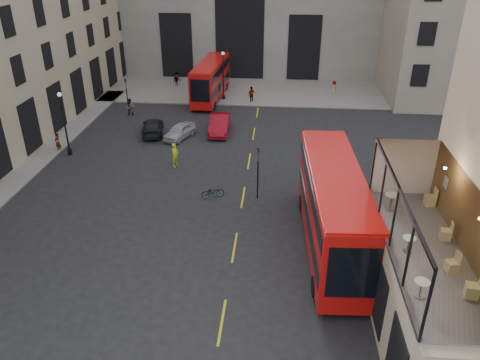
# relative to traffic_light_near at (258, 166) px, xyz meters

# --- Properties ---
(ground) EXTENTS (140.00, 140.00, 0.00)m
(ground) POSITION_rel_traffic_light_near_xyz_m (1.00, -12.00, -2.42)
(ground) COLOR black
(ground) RESTS_ON ground
(host_frontage) EXTENTS (3.00, 11.00, 4.50)m
(host_frontage) POSITION_rel_traffic_light_near_xyz_m (7.50, -12.00, -0.17)
(host_frontage) COLOR tan
(host_frontage) RESTS_ON ground
(cafe_floor) EXTENTS (3.00, 10.00, 0.10)m
(cafe_floor) POSITION_rel_traffic_light_near_xyz_m (7.50, -12.00, 2.12)
(cafe_floor) COLOR slate
(cafe_floor) RESTS_ON host_frontage
(pavement_far) EXTENTS (40.00, 12.00, 0.12)m
(pavement_far) POSITION_rel_traffic_light_near_xyz_m (-5.00, 26.00, -2.36)
(pavement_far) COLOR slate
(pavement_far) RESTS_ON ground
(traffic_light_near) EXTENTS (0.16, 0.20, 3.80)m
(traffic_light_near) POSITION_rel_traffic_light_near_xyz_m (0.00, 0.00, 0.00)
(traffic_light_near) COLOR black
(traffic_light_near) RESTS_ON ground
(traffic_light_far) EXTENTS (0.16, 0.20, 3.80)m
(traffic_light_far) POSITION_rel_traffic_light_near_xyz_m (-14.00, 16.00, 0.00)
(traffic_light_far) COLOR black
(traffic_light_far) RESTS_ON ground
(street_lamp_a) EXTENTS (0.36, 0.36, 5.33)m
(street_lamp_a) POSITION_rel_traffic_light_near_xyz_m (-16.00, 6.00, -0.03)
(street_lamp_a) COLOR black
(street_lamp_a) RESTS_ON ground
(street_lamp_b) EXTENTS (0.36, 0.36, 5.33)m
(street_lamp_b) POSITION_rel_traffic_light_near_xyz_m (-5.00, 22.00, -0.03)
(street_lamp_b) COLOR black
(street_lamp_b) RESTS_ON ground
(bus_near) EXTENTS (3.39, 12.38, 4.89)m
(bus_near) POSITION_rel_traffic_light_near_xyz_m (4.50, -5.39, 0.32)
(bus_near) COLOR red
(bus_near) RESTS_ON ground
(bus_far) EXTENTS (3.05, 10.56, 4.16)m
(bus_far) POSITION_rel_traffic_light_near_xyz_m (-6.43, 22.25, -0.09)
(bus_far) COLOR #BB0E0D
(bus_far) RESTS_ON ground
(car_a) EXTENTS (2.77, 4.10, 1.30)m
(car_a) POSITION_rel_traffic_light_near_xyz_m (-7.60, 10.42, -1.78)
(car_a) COLOR #A0A3A8
(car_a) RESTS_ON ground
(car_b) EXTENTS (1.86, 4.93, 1.61)m
(car_b) POSITION_rel_traffic_light_near_xyz_m (-4.19, 12.11, -1.62)
(car_b) COLOR maroon
(car_b) RESTS_ON ground
(car_c) EXTENTS (2.73, 4.83, 1.32)m
(car_c) POSITION_rel_traffic_light_near_xyz_m (-10.28, 11.26, -1.76)
(car_c) COLOR black
(car_c) RESTS_ON ground
(bicycle) EXTENTS (1.67, 1.06, 0.83)m
(bicycle) POSITION_rel_traffic_light_near_xyz_m (-3.09, -0.18, -2.01)
(bicycle) COLOR gray
(bicycle) RESTS_ON ground
(cyclist) EXTENTS (0.70, 0.82, 1.92)m
(cyclist) POSITION_rel_traffic_light_near_xyz_m (-6.74, 4.57, -1.47)
(cyclist) COLOR #B9D616
(cyclist) RESTS_ON ground
(pedestrian_a) EXTENTS (0.83, 0.65, 1.69)m
(pedestrian_a) POSITION_rel_traffic_light_near_xyz_m (-13.81, 16.11, -1.58)
(pedestrian_a) COLOR gray
(pedestrian_a) RESTS_ON ground
(pedestrian_b) EXTENTS (1.21, 1.28, 1.74)m
(pedestrian_b) POSITION_rel_traffic_light_near_xyz_m (-11.31, 26.85, -1.55)
(pedestrian_b) COLOR gray
(pedestrian_b) RESTS_ON ground
(pedestrian_c) EXTENTS (1.08, 1.01, 1.79)m
(pedestrian_c) POSITION_rel_traffic_light_near_xyz_m (-1.84, 21.33, -1.53)
(pedestrian_c) COLOR gray
(pedestrian_c) RESTS_ON ground
(pedestrian_d) EXTENTS (0.85, 0.91, 1.56)m
(pedestrian_d) POSITION_rel_traffic_light_near_xyz_m (7.43, 25.32, -1.64)
(pedestrian_d) COLOR gray
(pedestrian_d) RESTS_ON ground
(pedestrian_e) EXTENTS (0.50, 0.66, 1.62)m
(pedestrian_e) POSITION_rel_traffic_light_near_xyz_m (-17.21, 6.58, -1.61)
(pedestrian_e) COLOR gray
(pedestrian_e) RESTS_ON ground
(cafe_table_near) EXTENTS (0.55, 0.55, 0.68)m
(cafe_table_near) POSITION_rel_traffic_light_near_xyz_m (6.54, -14.82, 2.63)
(cafe_table_near) COLOR silver
(cafe_table_near) RESTS_ON cafe_floor
(cafe_table_mid) EXTENTS (0.53, 0.53, 0.66)m
(cafe_table_mid) POSITION_rel_traffic_light_near_xyz_m (6.74, -12.06, 2.61)
(cafe_table_mid) COLOR white
(cafe_table_mid) RESTS_ON cafe_floor
(cafe_table_far) EXTENTS (0.64, 0.64, 0.80)m
(cafe_table_far) POSITION_rel_traffic_light_near_xyz_m (6.70, -8.71, 2.70)
(cafe_table_far) COLOR beige
(cafe_table_far) RESTS_ON cafe_floor
(cafe_chair_a) EXTENTS (0.55, 0.55, 0.92)m
(cafe_chair_a) POSITION_rel_traffic_light_near_xyz_m (8.38, -14.65, 2.46)
(cafe_chair_a) COLOR tan
(cafe_chair_a) RESTS_ON cafe_floor
(cafe_chair_b) EXTENTS (0.49, 0.49, 0.85)m
(cafe_chair_b) POSITION_rel_traffic_light_near_xyz_m (8.11, -13.25, 2.43)
(cafe_chair_b) COLOR tan
(cafe_chair_b) RESTS_ON cafe_floor
(cafe_chair_c) EXTENTS (0.47, 0.47, 0.84)m
(cafe_chair_c) POSITION_rel_traffic_light_near_xyz_m (8.54, -11.03, 2.43)
(cafe_chair_c) COLOR tan
(cafe_chair_c) RESTS_ON cafe_floor
(cafe_chair_d) EXTENTS (0.49, 0.49, 0.93)m
(cafe_chair_d) POSITION_rel_traffic_light_near_xyz_m (8.67, -8.12, 2.46)
(cafe_chair_d) COLOR tan
(cafe_chair_d) RESTS_ON cafe_floor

